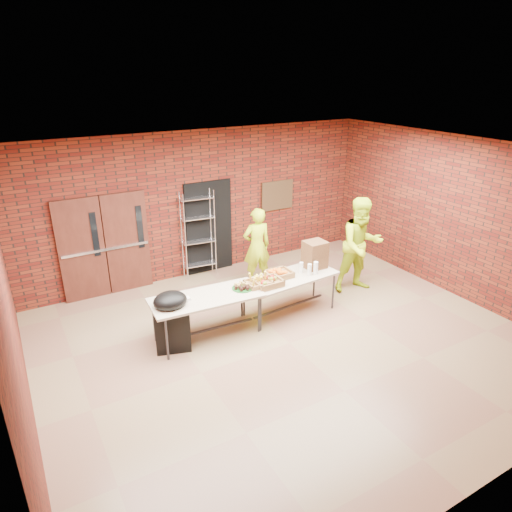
{
  "coord_description": "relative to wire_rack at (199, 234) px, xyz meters",
  "views": [
    {
      "loc": [
        -3.82,
        -5.47,
        4.41
      ],
      "look_at": [
        0.14,
        1.4,
        1.09
      ],
      "focal_mm": 32.0,
      "sensor_mm": 36.0,
      "label": 1
    }
  ],
  "objects": [
    {
      "name": "table_right",
      "position": [
        0.81,
        -2.41,
        -0.29
      ],
      "size": [
        1.89,
        0.9,
        0.76
      ],
      "rotation": [
        0.0,
        0.0,
        0.07
      ],
      "color": "tan",
      "rests_on": "room"
    },
    {
      "name": "volunteer_man",
      "position": [
        2.62,
        -2.31,
        0.02
      ],
      "size": [
        1.11,
        0.95,
        2.01
      ],
      "primitive_type": "imported",
      "rotation": [
        0.0,
        0.0,
        -0.21
      ],
      "color": "#B7D617",
      "rests_on": "room"
    },
    {
      "name": "covered_grill",
      "position": [
        -1.55,
        -2.42,
        -0.47
      ],
      "size": [
        0.68,
        0.62,
        1.03
      ],
      "rotation": [
        0.0,
        0.0,
        -0.3
      ],
      "color": "black",
      "rests_on": "room"
    },
    {
      "name": "napkin_box",
      "position": [
        -1.28,
        -2.38,
        -0.17
      ],
      "size": [
        0.17,
        0.11,
        0.06
      ],
      "primitive_type": "cube",
      "color": "white",
      "rests_on": "table_left"
    },
    {
      "name": "coffee_dispenser",
      "position": [
        1.46,
        -2.29,
        0.04
      ],
      "size": [
        0.41,
        0.36,
        0.53
      ],
      "primitive_type": "cube",
      "color": "brown",
      "rests_on": "table_right"
    },
    {
      "name": "double_doors",
      "position": [
        -1.98,
        0.12,
        0.07
      ],
      "size": [
        1.78,
        0.12,
        2.1
      ],
      "color": "#4D2016",
      "rests_on": "room"
    },
    {
      "name": "basket_bananas",
      "position": [
        0.09,
        -2.47,
        -0.16
      ],
      "size": [
        0.45,
        0.35,
        0.14
      ],
      "color": "olive",
      "rests_on": "table_right"
    },
    {
      "name": "dark_doorway",
      "position": [
        0.32,
        0.14,
        0.07
      ],
      "size": [
        1.1,
        0.06,
        2.1
      ],
      "primitive_type": "cube",
      "color": "black",
      "rests_on": "room"
    },
    {
      "name": "wire_rack",
      "position": [
        0.0,
        0.0,
        0.0
      ],
      "size": [
        0.74,
        0.32,
        1.96
      ],
      "primitive_type": null,
      "rotation": [
        0.0,
        0.0,
        -0.12
      ],
      "color": "silver",
      "rests_on": "room"
    },
    {
      "name": "cup_stack_mid",
      "position": [
        1.28,
        -2.57,
        -0.1
      ],
      "size": [
        0.09,
        0.09,
        0.26
      ],
      "primitive_type": "cylinder",
      "color": "white",
      "rests_on": "table_right"
    },
    {
      "name": "muffin_tray",
      "position": [
        -0.22,
        -2.45,
        -0.15
      ],
      "size": [
        0.38,
        0.38,
        0.09
      ],
      "color": "#16551B",
      "rests_on": "table_left"
    },
    {
      "name": "bronze_plaque",
      "position": [
        2.12,
        0.13,
        0.57
      ],
      "size": [
        0.85,
        0.04,
        0.7
      ],
      "primitive_type": "cube",
      "color": "#432F1A",
      "rests_on": "room"
    },
    {
      "name": "basket_oranges",
      "position": [
        0.62,
        -2.33,
        -0.16
      ],
      "size": [
        0.47,
        0.37,
        0.15
      ],
      "color": "olive",
      "rests_on": "table_right"
    },
    {
      "name": "table_left",
      "position": [
        -0.9,
        -2.41,
        -0.26
      ],
      "size": [
        1.96,
        0.92,
        0.78
      ],
      "rotation": [
        0.0,
        0.0,
        -0.07
      ],
      "color": "tan",
      "rests_on": "room"
    },
    {
      "name": "basket_apples",
      "position": [
        0.25,
        -2.53,
        -0.16
      ],
      "size": [
        0.49,
        0.38,
        0.15
      ],
      "color": "olive",
      "rests_on": "table_right"
    },
    {
      "name": "cup_stack_front",
      "position": [
        1.16,
        -2.54,
        -0.11
      ],
      "size": [
        0.07,
        0.07,
        0.22
      ],
      "primitive_type": "cylinder",
      "color": "white",
      "rests_on": "table_right"
    },
    {
      "name": "cup_stack_back",
      "position": [
        1.08,
        -2.38,
        -0.12
      ],
      "size": [
        0.07,
        0.07,
        0.21
      ],
      "primitive_type": "cylinder",
      "color": "white",
      "rests_on": "table_right"
    },
    {
      "name": "room",
      "position": [
        0.22,
        -3.32,
        0.62
      ],
      "size": [
        8.08,
        7.08,
        3.28
      ],
      "color": "#876049",
      "rests_on": "ground"
    },
    {
      "name": "volunteer_woman",
      "position": [
        0.93,
        -0.95,
        -0.14
      ],
      "size": [
        0.66,
        0.48,
        1.69
      ],
      "primitive_type": "imported",
      "rotation": [
        0.0,
        0.0,
        3.01
      ],
      "color": "#B7D617",
      "rests_on": "room"
    }
  ]
}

